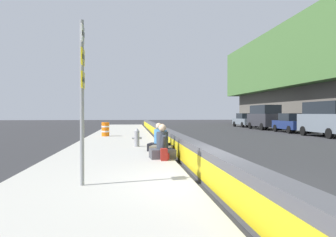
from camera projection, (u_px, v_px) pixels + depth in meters
The scene contains 14 objects.
ground_plane at pixel (214, 187), 7.88m from camera, with size 160.00×160.00×0.00m, color #2B2B2D.
sidewalk_strip at pixel (98, 187), 7.59m from camera, with size 80.00×4.40×0.14m, color #A8A59E.
jersey_barrier at pixel (214, 169), 7.87m from camera, with size 76.00×0.45×0.85m.
route_sign_post at pixel (82, 89), 7.42m from camera, with size 0.44×0.09×3.60m.
fire_hydrant at pixel (137, 137), 16.11m from camera, with size 0.26×0.46×0.88m.
seated_person_foreground at pixel (162, 148), 11.93m from camera, with size 0.80×0.92×1.20m.
seated_person_middle at pixel (162, 144), 13.20m from camera, with size 0.93×1.01×1.17m.
seated_person_rear at pixel (159, 142), 14.30m from camera, with size 0.94×1.02×1.17m.
backpack at pixel (164, 155), 11.37m from camera, with size 0.32×0.28×0.40m.
construction_barrel at pixel (105, 129), 23.35m from camera, with size 0.54×0.54×0.95m.
parked_car_fourth at pixel (328, 118), 24.57m from camera, with size 5.16×2.24×2.56m.
parked_car_midline at pixel (292, 123), 30.19m from camera, with size 4.53×2.02×1.71m.
parked_car_far at pixel (265, 117), 35.84m from camera, with size 5.13×2.16×2.56m.
parked_car_farther at pixel (245, 120), 42.39m from camera, with size 4.55×2.05×1.71m.
Camera 1 is at (-7.69, 1.91, 1.72)m, focal length 36.48 mm.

